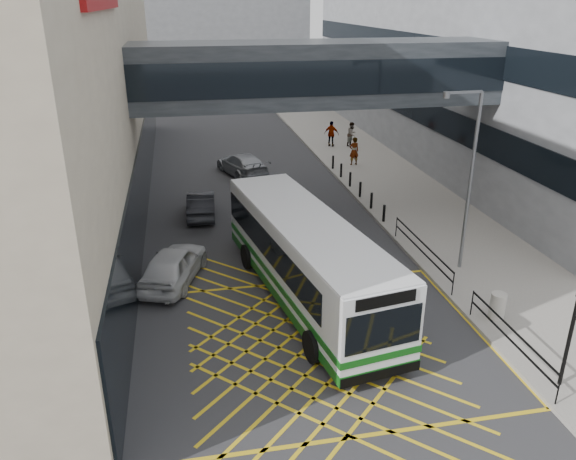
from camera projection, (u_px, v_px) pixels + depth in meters
ground at (310, 344)px, 19.13m from camera, size 120.00×120.00×0.00m
building_right at (555, 12)px, 41.32m from camera, size 24.09×44.00×20.00m
building_far at (186, 15)px, 69.75m from camera, size 28.00×16.00×18.00m
skybridge at (317, 73)px, 27.68m from camera, size 20.00×4.10×3.00m
pavement at (398, 190)px, 34.30m from camera, size 6.00×54.00×0.16m
box_junction at (310, 344)px, 19.13m from camera, size 12.00×9.00×0.01m
bus at (305, 256)px, 21.48m from camera, size 4.65×12.16×3.33m
car_white at (174, 265)px, 23.08m from camera, size 3.51×5.30×1.56m
car_dark at (201, 204)px, 30.19m from camera, size 1.94×4.39×1.34m
car_silver at (242, 164)px, 37.17m from camera, size 3.52×5.38×1.55m
street_lamp at (468, 172)px, 22.63m from camera, size 1.71×0.29×7.51m
litter_bin at (498, 306)px, 20.27m from camera, size 0.56×0.56×0.97m
kerb_railings at (456, 281)px, 21.50m from camera, size 0.05×12.54×1.00m
bollards at (355, 184)px, 33.61m from camera, size 0.14×10.14×0.90m
pedestrian_a at (354, 151)px, 38.84m from camera, size 0.84×0.65×1.93m
pedestrian_b at (352, 134)px, 43.86m from camera, size 1.03×0.99×1.85m
pedestrian_c at (331, 134)px, 43.72m from camera, size 1.28×1.05×1.96m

